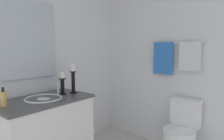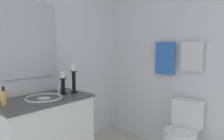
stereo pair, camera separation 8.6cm
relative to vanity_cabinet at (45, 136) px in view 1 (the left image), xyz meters
name	(u,v)px [view 1 (the left image)]	position (x,y,z in m)	size (l,w,h in m)	color
wall_back	(178,61)	(0.91, 1.50, 0.80)	(2.46, 0.04, 2.45)	white
wall_left	(44,62)	(-0.32, 0.23, 0.80)	(0.04, 2.54, 2.45)	white
vanity_cabinet	(45,136)	(0.00, 0.00, 0.00)	(0.58, 1.01, 0.86)	white
sink_basin	(44,102)	(0.00, 0.00, 0.39)	(0.40, 0.40, 0.24)	white
mirror	(28,39)	(-0.28, 0.00, 1.07)	(0.02, 0.70, 0.89)	silver
candle_holder_tall	(73,78)	(0.04, 0.39, 0.62)	(0.09, 0.09, 0.35)	black
candle_holder_short	(62,82)	(-0.01, 0.26, 0.57)	(0.09, 0.09, 0.27)	black
soap_bottle	(3,99)	(-0.04, -0.40, 0.50)	(0.06, 0.06, 0.18)	#E5B259
toilet	(181,132)	(1.08, 1.22, -0.06)	(0.39, 0.54, 0.75)	white
towel_bar	(177,43)	(0.90, 1.44, 1.04)	(0.02, 0.02, 0.72)	silver
towel_near_vanity	(163,58)	(0.72, 1.42, 0.83)	(0.28, 0.03, 0.44)	blue
towel_center	(190,56)	(1.08, 1.42, 0.87)	(0.27, 0.03, 0.38)	white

